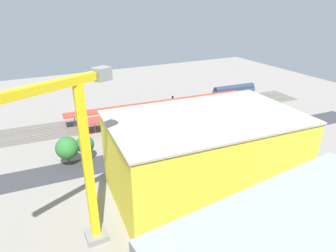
{
  "coord_description": "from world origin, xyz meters",
  "views": [
    {
      "loc": [
        39.41,
        70.4,
        39.7
      ],
      "look_at": [
        3.96,
        -0.98,
        5.0
      ],
      "focal_mm": 31.65,
      "sensor_mm": 36.0,
      "label": 1
    }
  ],
  "objects_px": {
    "parked_car_2": "(243,136)",
    "street_tree_2": "(276,107)",
    "box_truck_1": "(224,139)",
    "street_tree_5": "(176,123)",
    "platform_canopy_far": "(161,103)",
    "parked_car_5": "(172,154)",
    "box_truck_0": "(142,155)",
    "street_tree_3": "(67,148)",
    "tower_crane": "(77,156)",
    "street_tree_0": "(221,113)",
    "parked_car_1": "(266,132)",
    "passenger_coach": "(234,91)",
    "parked_car_3": "(224,142)",
    "parked_car_4": "(196,148)",
    "locomotive": "(186,102)",
    "traffic_light": "(245,130)",
    "platform_canopy_near": "(180,108)",
    "street_tree_4": "(133,138)",
    "street_tree_1": "(85,144)",
    "construction_building": "(204,155)"
  },
  "relations": [
    {
      "from": "street_tree_5",
      "to": "traffic_light",
      "type": "bearing_deg",
      "value": 150.82
    },
    {
      "from": "platform_canopy_far",
      "to": "parked_car_5",
      "type": "xyz_separation_m",
      "value": [
        10.88,
        30.6,
        -3.52
      ]
    },
    {
      "from": "platform_canopy_near",
      "to": "street_tree_4",
      "type": "distance_m",
      "value": 27.36
    },
    {
      "from": "box_truck_1",
      "to": "street_tree_3",
      "type": "bearing_deg",
      "value": -10.16
    },
    {
      "from": "street_tree_2",
      "to": "parked_car_1",
      "type": "bearing_deg",
      "value": 36.1
    },
    {
      "from": "platform_canopy_near",
      "to": "parked_car_3",
      "type": "relative_size",
      "value": 15.06
    },
    {
      "from": "parked_car_3",
      "to": "street_tree_4",
      "type": "distance_m",
      "value": 26.58
    },
    {
      "from": "street_tree_2",
      "to": "street_tree_5",
      "type": "xyz_separation_m",
      "value": [
        39.07,
        -0.29,
        1.09
      ]
    },
    {
      "from": "locomotive",
      "to": "street_tree_4",
      "type": "xyz_separation_m",
      "value": [
        31.57,
        26.08,
        2.42
      ]
    },
    {
      "from": "locomotive",
      "to": "street_tree_1",
      "type": "height_order",
      "value": "street_tree_1"
    },
    {
      "from": "box_truck_1",
      "to": "street_tree_5",
      "type": "height_order",
      "value": "street_tree_5"
    },
    {
      "from": "parked_car_1",
      "to": "traffic_light",
      "type": "xyz_separation_m",
      "value": [
        9.67,
        1.01,
        3.22
      ]
    },
    {
      "from": "locomotive",
      "to": "traffic_light",
      "type": "bearing_deg",
      "value": 90.01
    },
    {
      "from": "street_tree_2",
      "to": "box_truck_0",
      "type": "bearing_deg",
      "value": 6.91
    },
    {
      "from": "tower_crane",
      "to": "street_tree_0",
      "type": "distance_m",
      "value": 58.53
    },
    {
      "from": "street_tree_5",
      "to": "platform_canopy_near",
      "type": "bearing_deg",
      "value": -121.94
    },
    {
      "from": "parked_car_2",
      "to": "traffic_light",
      "type": "relative_size",
      "value": 0.82
    },
    {
      "from": "traffic_light",
      "to": "tower_crane",
      "type": "bearing_deg",
      "value": 21.08
    },
    {
      "from": "parked_car_3",
      "to": "parked_car_4",
      "type": "distance_m",
      "value": 9.25
    },
    {
      "from": "parked_car_5",
      "to": "box_truck_0",
      "type": "bearing_deg",
      "value": -11.84
    },
    {
      "from": "street_tree_4",
      "to": "street_tree_5",
      "type": "bearing_deg",
      "value": -177.53
    },
    {
      "from": "passenger_coach",
      "to": "street_tree_5",
      "type": "distance_m",
      "value": 48.56
    },
    {
      "from": "platform_canopy_far",
      "to": "parked_car_1",
      "type": "bearing_deg",
      "value": 125.42
    },
    {
      "from": "parked_car_2",
      "to": "parked_car_5",
      "type": "bearing_deg",
      "value": 1.45
    },
    {
      "from": "street_tree_3",
      "to": "box_truck_0",
      "type": "bearing_deg",
      "value": 160.41
    },
    {
      "from": "parked_car_4",
      "to": "parked_car_5",
      "type": "distance_m",
      "value": 7.67
    },
    {
      "from": "parked_car_2",
      "to": "box_truck_1",
      "type": "xyz_separation_m",
      "value": [
        7.72,
        0.32,
        0.85
      ]
    },
    {
      "from": "box_truck_0",
      "to": "street_tree_3",
      "type": "bearing_deg",
      "value": -19.59
    },
    {
      "from": "parked_car_3",
      "to": "construction_building",
      "type": "relative_size",
      "value": 0.11
    },
    {
      "from": "passenger_coach",
      "to": "street_tree_5",
      "type": "xyz_separation_m",
      "value": [
        41.25,
        25.49,
        2.71
      ]
    },
    {
      "from": "box_truck_0",
      "to": "street_tree_3",
      "type": "distance_m",
      "value": 19.1
    },
    {
      "from": "tower_crane",
      "to": "street_tree_0",
      "type": "xyz_separation_m",
      "value": [
        -49.07,
        -29.67,
        -11.75
      ]
    },
    {
      "from": "passenger_coach",
      "to": "street_tree_4",
      "type": "height_order",
      "value": "street_tree_4"
    },
    {
      "from": "parked_car_3",
      "to": "tower_crane",
      "type": "distance_m",
      "value": 51.54
    },
    {
      "from": "passenger_coach",
      "to": "box_truck_1",
      "type": "distance_m",
      "value": 44.89
    },
    {
      "from": "parked_car_2",
      "to": "parked_car_3",
      "type": "height_order",
      "value": "parked_car_2"
    },
    {
      "from": "parked_car_1",
      "to": "box_truck_1",
      "type": "relative_size",
      "value": 0.56
    },
    {
      "from": "parked_car_3",
      "to": "street_tree_2",
      "type": "xyz_separation_m",
      "value": [
        -27.84,
        -8.17,
        3.92
      ]
    },
    {
      "from": "platform_canopy_near",
      "to": "street_tree_3",
      "type": "distance_m",
      "value": 42.91
    },
    {
      "from": "box_truck_0",
      "to": "street_tree_2",
      "type": "xyz_separation_m",
      "value": [
        -52.68,
        -6.39,
        3.02
      ]
    },
    {
      "from": "platform_canopy_far",
      "to": "street_tree_1",
      "type": "xyz_separation_m",
      "value": [
        32.0,
        22.34,
        0.5
      ]
    },
    {
      "from": "parked_car_2",
      "to": "street_tree_2",
      "type": "distance_m",
      "value": 21.61
    },
    {
      "from": "platform_canopy_far",
      "to": "passenger_coach",
      "type": "xyz_separation_m",
      "value": [
        -36.04,
        -3.23,
        -1.32
      ]
    },
    {
      "from": "platform_canopy_near",
      "to": "box_truck_1",
      "type": "xyz_separation_m",
      "value": [
        -2.46,
        22.42,
        -2.69
      ]
    },
    {
      "from": "locomotive",
      "to": "parked_car_5",
      "type": "distance_m",
      "value": 41.1
    },
    {
      "from": "parked_car_1",
      "to": "street_tree_1",
      "type": "distance_m",
      "value": 54.99
    },
    {
      "from": "parked_car_3",
      "to": "parked_car_4",
      "type": "height_order",
      "value": "parked_car_4"
    },
    {
      "from": "parked_car_5",
      "to": "construction_building",
      "type": "relative_size",
      "value": 0.11
    },
    {
      "from": "street_tree_4",
      "to": "traffic_light",
      "type": "relative_size",
      "value": 1.08
    },
    {
      "from": "parked_car_4",
      "to": "street_tree_1",
      "type": "xyz_separation_m",
      "value": [
        28.79,
        -7.98,
        4.07
      ]
    }
  ]
}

